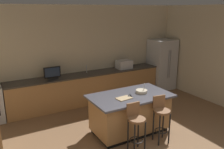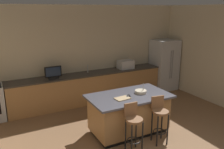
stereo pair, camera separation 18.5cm
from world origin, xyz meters
name	(u,v)px [view 1 (the left image)]	position (x,y,z in m)	size (l,w,h in m)	color
wall_back	(84,54)	(0.00, 4.56, 1.46)	(7.00, 0.12, 2.92)	beige
wall_right	(218,56)	(3.30, 2.28, 1.46)	(0.12, 4.96, 2.92)	beige
counter_back	(88,88)	(-0.06, 4.18, 0.46)	(4.80, 0.62, 0.92)	#9E7042
kitchen_island	(130,113)	(0.03, 2.02, 0.47)	(1.86, 1.07, 0.91)	black
refrigerator	(162,64)	(2.77, 4.11, 0.88)	(0.84, 0.77, 1.77)	#B7BABF
microwave	(124,64)	(1.22, 4.18, 1.06)	(0.48, 0.36, 0.27)	#B7BABF
tv_monitor	(52,73)	(-1.16, 4.12, 1.08)	(0.46, 0.16, 0.34)	black
sink_faucet_back	(87,69)	(-0.06, 4.28, 1.04)	(0.02, 0.02, 0.24)	#B2B2B7
sink_faucet_island	(144,88)	(0.41, 2.02, 1.02)	(0.02, 0.02, 0.22)	#B2B2B7
bar_stool_left	(136,123)	(-0.32, 1.30, 0.61)	(0.34, 0.34, 1.01)	brown
bar_stool_right	(161,115)	(0.37, 1.34, 0.62)	(0.34, 0.36, 1.02)	brown
fruit_bowl	(142,91)	(0.34, 2.02, 0.94)	(0.27, 0.27, 0.07)	beige
cell_phone	(130,97)	(-0.03, 1.93, 0.91)	(0.07, 0.15, 0.01)	black
tv_remote	(129,96)	(-0.03, 1.98, 0.92)	(0.04, 0.17, 0.02)	black
cutting_board	(124,98)	(-0.22, 1.90, 0.92)	(0.33, 0.22, 0.02)	tan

